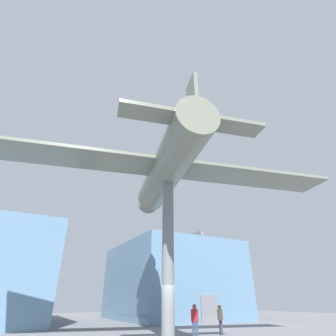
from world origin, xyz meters
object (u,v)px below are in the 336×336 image
Objects in this scene: suspended_airplane at (167,170)px; visitor_person at (195,318)px; visitor_second at (220,317)px; support_pylon_central at (168,255)px.

suspended_airplane is 12.15× the size of visitor_person.
visitor_second is (2.33, 0.70, -0.04)m from visitor_person.
support_pylon_central reaches higher than visitor_second.
visitor_person is (2.86, 2.15, -2.92)m from support_pylon_central.
visitor_person is 1.03× the size of visitor_second.
support_pylon_central is at bearing -39.90° from visitor_second.
support_pylon_central is 4.79× the size of visitor_second.
suspended_airplane is 8.50m from visitor_person.
suspended_airplane reaches higher than visitor_second.
suspended_airplane is (0.06, 0.25, 4.88)m from support_pylon_central.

